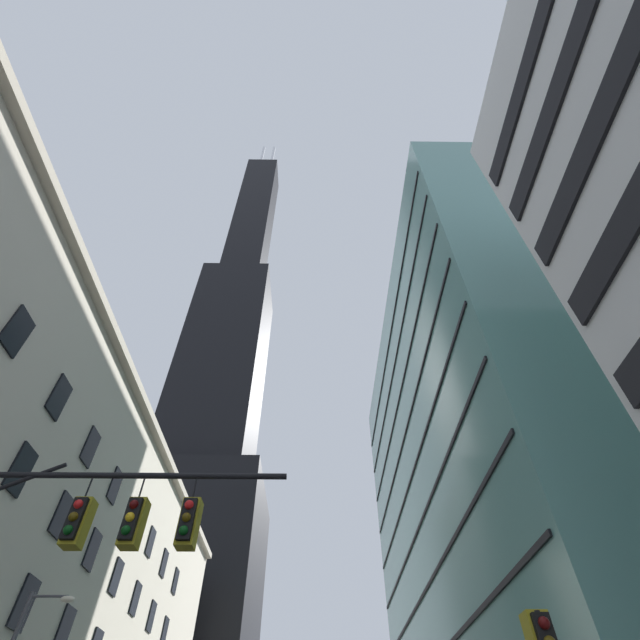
# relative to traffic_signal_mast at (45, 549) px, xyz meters

# --- Properties ---
(dark_skyscraper) EXTENTS (25.60, 25.60, 204.28)m
(dark_skyscraper) POSITION_rel_traffic_signal_mast_xyz_m (-16.49, 71.44, 54.21)
(dark_skyscraper) COLOR black
(dark_skyscraper) RESTS_ON ground
(glass_office_midrise) EXTENTS (19.46, 41.69, 40.94)m
(glass_office_midrise) POSITION_rel_traffic_signal_mast_xyz_m (23.48, 25.81, 15.03)
(glass_office_midrise) COLOR slate
(glass_office_midrise) RESTS_ON ground
(traffic_signal_mast) EXTENTS (9.15, 0.63, 7.25)m
(traffic_signal_mast) POSITION_rel_traffic_signal_mast_xyz_m (0.00, 0.00, 0.00)
(traffic_signal_mast) COLOR black
(traffic_signal_mast) RESTS_ON sidewalk_left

